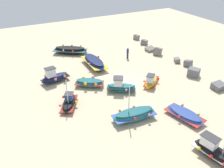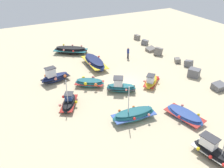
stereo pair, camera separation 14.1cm
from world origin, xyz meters
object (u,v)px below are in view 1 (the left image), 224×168
(fishing_boat_4, at_px, (151,81))
(fishing_boat_6, at_px, (134,115))
(fishing_boat_8, at_px, (89,83))
(fishing_boat_9, at_px, (121,87))
(fishing_boat_1, at_px, (70,50))
(fishing_boat_5, at_px, (185,115))
(mooring_buoy_0, at_px, (47,70))
(fishing_boat_0, at_px, (215,152))
(person_walking, at_px, (128,52))
(fishing_boat_2, at_px, (94,62))
(fishing_boat_3, at_px, (55,77))
(fishing_boat_7, at_px, (69,102))

(fishing_boat_4, xyz_separation_m, fishing_boat_6, (4.61, -5.11, 0.08))
(fishing_boat_8, xyz_separation_m, fishing_boat_9, (2.51, 2.53, 0.10))
(fishing_boat_9, bearing_deg, fishing_boat_1, -53.48)
(fishing_boat_8, bearing_deg, fishing_boat_5, -26.70)
(mooring_buoy_0, bearing_deg, fishing_boat_0, 20.51)
(fishing_boat_5, xyz_separation_m, person_walking, (-14.10, 2.43, 0.54))
(fishing_boat_9, relative_size, person_walking, 2.10)
(fishing_boat_8, bearing_deg, fishing_boat_4, 9.88)
(fishing_boat_5, bearing_deg, fishing_boat_9, -169.40)
(fishing_boat_2, relative_size, fishing_boat_4, 1.64)
(fishing_boat_1, height_order, fishing_boat_9, fishing_boat_9)
(fishing_boat_3, bearing_deg, fishing_boat_4, 140.12)
(fishing_boat_0, bearing_deg, person_walking, -21.85)
(fishing_boat_0, distance_m, fishing_boat_8, 14.47)
(fishing_boat_6, relative_size, person_walking, 2.60)
(fishing_boat_7, xyz_separation_m, fishing_boat_9, (-0.17, 5.79, 0.13))
(fishing_boat_3, relative_size, fishing_boat_9, 1.03)
(fishing_boat_5, xyz_separation_m, fishing_boat_6, (-1.92, -4.12, 0.15))
(fishing_boat_3, xyz_separation_m, fishing_boat_9, (5.31, 5.62, -0.06))
(fishing_boat_1, xyz_separation_m, fishing_boat_8, (10.23, -1.33, -0.07))
(fishing_boat_2, bearing_deg, fishing_boat_5, 12.12)
(fishing_boat_0, relative_size, fishing_boat_5, 0.95)
(fishing_boat_4, bearing_deg, fishing_boat_7, -42.03)
(fishing_boat_9, relative_size, mooring_buoy_0, 6.02)
(fishing_boat_4, distance_m, person_walking, 7.72)
(fishing_boat_8, distance_m, mooring_buoy_0, 6.42)
(fishing_boat_0, xyz_separation_m, fishing_boat_3, (-16.73, -7.03, 0.08))
(fishing_boat_1, distance_m, fishing_boat_9, 12.80)
(fishing_boat_2, distance_m, fishing_boat_7, 9.31)
(fishing_boat_6, bearing_deg, person_walking, 66.61)
(fishing_boat_9, bearing_deg, fishing_boat_0, 128.15)
(fishing_boat_6, height_order, person_walking, fishing_boat_6)
(person_walking, bearing_deg, fishing_boat_3, 173.35)
(fishing_boat_0, bearing_deg, mooring_buoy_0, 10.07)
(fishing_boat_8, bearing_deg, fishing_boat_1, 116.17)
(fishing_boat_6, bearing_deg, fishing_boat_2, 88.06)
(fishing_boat_1, relative_size, person_walking, 3.20)
(fishing_boat_5, bearing_deg, mooring_buoy_0, -161.34)
(person_walking, bearing_deg, fishing_boat_0, -118.63)
(fishing_boat_2, xyz_separation_m, fishing_boat_4, (7.32, 3.68, -0.13))
(fishing_boat_6, distance_m, fishing_boat_9, 5.04)
(fishing_boat_2, distance_m, fishing_boat_8, 5.25)
(fishing_boat_2, bearing_deg, fishing_boat_4, 27.78)
(fishing_boat_4, bearing_deg, fishing_boat_2, -104.89)
(fishing_boat_5, relative_size, fishing_boat_6, 0.96)
(fishing_boat_0, bearing_deg, fishing_boat_2, -6.29)
(fishing_boat_3, height_order, fishing_boat_4, fishing_boat_3)
(fishing_boat_3, bearing_deg, fishing_boat_9, 127.43)
(fishing_boat_6, relative_size, fishing_boat_7, 1.23)
(fishing_boat_3, distance_m, fishing_boat_9, 7.73)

